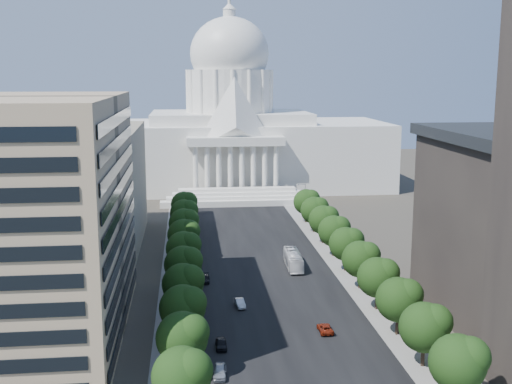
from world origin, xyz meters
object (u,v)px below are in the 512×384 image
object	(u,v)px
car_dark_a	(221,344)
car_silver	(240,303)
car_dark_b	(205,279)
city_bus	(293,260)
car_parked	(220,371)
car_red	(325,328)

from	to	relation	value
car_dark_a	car_silver	world-z (taller)	car_dark_a
car_dark_a	car_dark_b	distance (m)	33.63
car_dark_a	car_dark_b	world-z (taller)	car_dark_a
car_dark_b	city_bus	distance (m)	21.99
car_dark_a	car_silver	bearing A→B (deg)	75.82
car_silver	car_parked	size ratio (longest dim) A/B	0.93
car_dark_a	car_red	size ratio (longest dim) A/B	0.91
car_parked	city_bus	world-z (taller)	city_bus
car_silver	car_red	world-z (taller)	car_silver
car_silver	car_dark_b	bearing A→B (deg)	104.78
car_silver	car_dark_b	world-z (taller)	car_silver
car_dark_a	city_bus	bearing A→B (deg)	65.76
car_parked	car_dark_a	bearing A→B (deg)	90.51
car_red	car_parked	distance (m)	23.64
car_dark_a	car_red	world-z (taller)	car_dark_a
car_dark_b	city_bus	size ratio (longest dim) A/B	0.36
car_dark_a	car_silver	size ratio (longest dim) A/B	0.98
city_bus	car_dark_b	bearing A→B (deg)	-155.82
car_dark_a	car_parked	world-z (taller)	car_parked
car_silver	car_dark_b	size ratio (longest dim) A/B	0.94
car_dark_b	car_red	bearing A→B (deg)	-53.94
car_dark_b	car_parked	size ratio (longest dim) A/B	0.99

